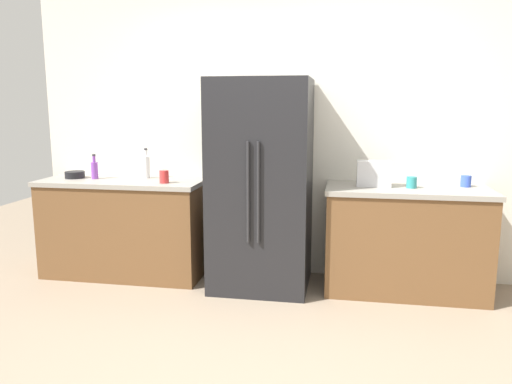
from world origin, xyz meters
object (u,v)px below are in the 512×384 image
cup_c (466,181)px  bottle_b (95,169)px  toaster (374,174)px  bottle_a (146,166)px  bowl_a (75,175)px  cup_a (412,182)px  refrigerator (261,185)px  cup_b (164,177)px

cup_c → bottle_b: bearing=-177.7°
toaster → bottle_a: 2.02m
bottle_a → bowl_a: bottle_a is taller
bottle_b → cup_a: 2.76m
toaster → bowl_a: 2.67m
bottle_b → cup_a: bottle_b is taller
refrigerator → cup_c: bearing=6.5°
refrigerator → cup_a: (1.22, 0.05, 0.05)m
bottle_b → bowl_a: bearing=177.3°
toaster → refrigerator: bearing=-174.8°
bottle_a → bottle_b: 0.46m
refrigerator → bowl_a: (-1.74, 0.07, 0.03)m
bottle_b → cup_c: size_ratio=2.40×
cup_c → cup_b: bearing=-174.2°
bottle_a → refrigerator: bearing=-9.5°
toaster → bottle_b: bearing=-179.4°
cup_c → bowl_a: cup_c is taller
toaster → cup_b: (-1.76, -0.15, -0.05)m
cup_a → toaster: bearing=173.8°
refrigerator → cup_b: refrigerator is taller
cup_a → bowl_a: 2.97m
refrigerator → cup_a: bearing=2.4°
refrigerator → cup_b: 0.84m
bottle_a → toaster: bearing=-2.8°
refrigerator → bottle_a: refrigerator is taller
bottle_b → cup_a: bearing=-0.2°
refrigerator → bowl_a: refrigerator is taller
cup_a → cup_b: size_ratio=0.84×
refrigerator → bottle_b: bearing=177.8°
bowl_a → cup_b: bearing=-8.4°
toaster → bowl_a: size_ratio=1.57×
toaster → bottle_a: bottle_a is taller
refrigerator → cup_c: (1.67, 0.19, 0.05)m
bottle_a → cup_b: bottle_a is taller
cup_a → cup_b: cup_b is taller
refrigerator → cup_a: 1.22m
bottle_a → cup_c: 2.76m
toaster → bottle_b: size_ratio=1.23×
cup_a → cup_c: (0.44, 0.14, 0.00)m
bottle_a → bowl_a: size_ratio=1.55×
bottle_b → bowl_a: (-0.20, 0.01, -0.06)m
cup_b → toaster: bearing=4.8°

